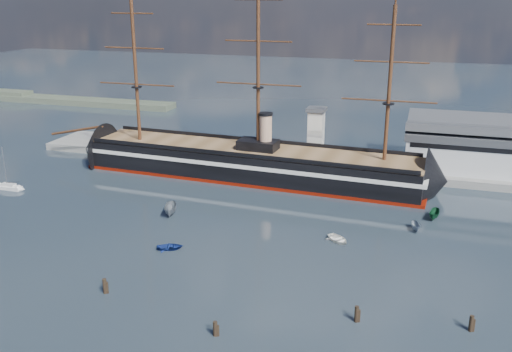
% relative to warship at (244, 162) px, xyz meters
% --- Properties ---
extents(ground, '(600.00, 600.00, 0.00)m').
position_rel_warship_xyz_m(ground, '(13.17, -20.00, -4.04)').
color(ground, '#1E2936').
rests_on(ground, ground).
extents(quay, '(180.00, 18.00, 2.00)m').
position_rel_warship_xyz_m(quay, '(23.17, 16.00, -4.04)').
color(quay, slate).
rests_on(quay, ground).
extents(quay_tower, '(5.00, 5.00, 15.00)m').
position_rel_warship_xyz_m(quay_tower, '(16.17, 13.00, 5.72)').
color(quay_tower, silver).
rests_on(quay_tower, ground).
extents(shoreline, '(120.00, 10.00, 4.00)m').
position_rel_warship_xyz_m(shoreline, '(-126.06, 75.00, -2.59)').
color(shoreline, '#3F4C38').
rests_on(shoreline, ground).
extents(warship, '(113.30, 21.11, 53.94)m').
position_rel_warship_xyz_m(warship, '(0.00, 0.00, 0.00)').
color(warship, black).
rests_on(warship, ground).
extents(sailboat, '(6.82, 2.10, 10.86)m').
position_rel_warship_xyz_m(sailboat, '(-52.41, -26.97, -3.35)').
color(sailboat, silver).
rests_on(sailboat, ground).
extents(motorboat_a, '(8.01, 4.95, 3.01)m').
position_rel_warship_xyz_m(motorboat_a, '(-6.87, -30.52, -4.04)').
color(motorboat_a, slate).
rests_on(motorboat_a, ground).
extents(motorboat_b, '(2.35, 3.29, 1.43)m').
position_rel_warship_xyz_m(motorboat_b, '(0.54, -46.41, -4.04)').
color(motorboat_b, navy).
rests_on(motorboat_b, ground).
extents(motorboat_c, '(5.24, 2.84, 1.98)m').
position_rel_warship_xyz_m(motorboat_c, '(44.71, -23.39, -4.04)').
color(motorboat_c, gray).
rests_on(motorboat_c, ground).
extents(motorboat_e, '(3.29, 3.31, 1.56)m').
position_rel_warship_xyz_m(motorboat_e, '(30.42, -33.49, -4.04)').
color(motorboat_e, white).
rests_on(motorboat_e, ground).
extents(motorboat_f, '(6.37, 3.10, 2.44)m').
position_rel_warship_xyz_m(motorboat_f, '(48.23, -15.77, -4.04)').
color(motorboat_f, '#0D3E21').
rests_on(motorboat_f, ground).
extents(piling_near_left, '(0.64, 0.64, 3.31)m').
position_rel_warship_xyz_m(piling_near_left, '(-2.34, -64.62, -4.04)').
color(piling_near_left, black).
rests_on(piling_near_left, ground).
extents(piling_near_mid, '(0.64, 0.64, 3.00)m').
position_rel_warship_xyz_m(piling_near_mid, '(19.08, -70.53, -4.04)').
color(piling_near_mid, black).
rests_on(piling_near_mid, ground).
extents(piling_near_right, '(0.64, 0.64, 3.28)m').
position_rel_warship_xyz_m(piling_near_right, '(37.73, -60.92, -4.04)').
color(piling_near_right, black).
rests_on(piling_near_right, ground).
extents(piling_far_right, '(0.64, 0.64, 3.21)m').
position_rel_warship_xyz_m(piling_far_right, '(53.81, -58.47, -4.04)').
color(piling_far_right, black).
rests_on(piling_far_right, ground).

